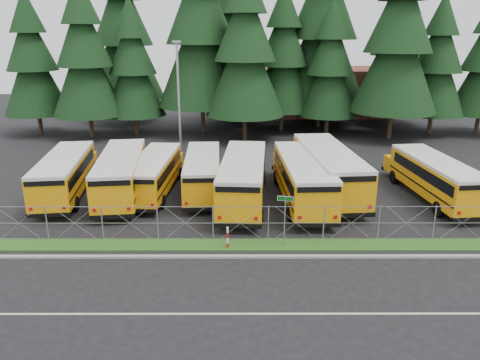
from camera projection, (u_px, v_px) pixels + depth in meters
name	position (u px, v px, depth m)	size (l,w,h in m)	color
ground	(285.00, 232.00, 26.55)	(120.00, 120.00, 0.00)	black
curb	(290.00, 257.00, 23.58)	(50.00, 0.25, 0.12)	gray
grass_verge	(288.00, 245.00, 24.93)	(50.00, 1.40, 0.06)	#254C15
road_lane_line	(303.00, 314.00, 18.94)	(50.00, 0.12, 0.01)	beige
chainlink_fence	(287.00, 223.00, 25.29)	(44.00, 0.10, 2.00)	#989AA1
brick_building	(302.00, 91.00, 63.71)	(22.00, 10.00, 6.00)	brown
bus_0	(66.00, 176.00, 32.05)	(2.59, 10.95, 2.87)	orange
bus_1	(122.00, 175.00, 31.95)	(2.70, 11.45, 3.00)	orange
bus_2	(155.00, 175.00, 32.56)	(2.42, 10.25, 2.69)	orange
bus_3	(203.00, 173.00, 32.80)	(2.43, 10.30, 2.70)	orange
bus_4	(244.00, 180.00, 30.84)	(2.78, 11.79, 3.09)	orange
bus_5	(302.00, 180.00, 30.89)	(2.75, 11.66, 3.06)	orange
bus_6	(327.00, 171.00, 32.45)	(2.92, 12.37, 3.24)	orange
bus_east	(433.00, 179.00, 31.42)	(2.55, 10.79, 2.83)	orange
street_sign	(285.00, 210.00, 24.27)	(0.83, 0.54, 2.81)	#989AA1
striped_bollard	(228.00, 238.00, 24.45)	(0.11, 0.11, 1.20)	#B20C0C
light_standard	(179.00, 98.00, 39.15)	(0.70, 0.35, 10.14)	#989AA1
conifer_0	(32.00, 63.00, 49.45)	(6.85, 6.85, 15.14)	black
conifer_1	(85.00, 59.00, 47.65)	(7.38, 7.38, 16.31)	black
conifer_2	(133.00, 67.00, 49.21)	(6.51, 6.51, 14.39)	black
conifer_3	(201.00, 34.00, 48.77)	(9.53, 9.53, 21.08)	black
conifer_4	(245.00, 52.00, 46.21)	(8.01, 8.01, 17.71)	black
conifer_5	(283.00, 59.00, 51.00)	(7.18, 7.18, 15.88)	black
conifer_6	(330.00, 68.00, 49.32)	(6.43, 6.43, 14.23)	black
conifer_7	(398.00, 43.00, 46.60)	(8.78, 8.78, 19.42)	black
conifer_8	(437.00, 65.00, 49.43)	(6.67, 6.67, 14.76)	black
conifer_10	(123.00, 37.00, 55.49)	(9.18, 9.18, 20.29)	black
conifer_11	(230.00, 47.00, 55.09)	(8.14, 8.14, 18.00)	black
conifer_12	(323.00, 29.00, 52.17)	(9.93, 9.93, 21.97)	black
conifer_13	(398.00, 48.00, 54.30)	(8.12, 8.12, 17.95)	black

